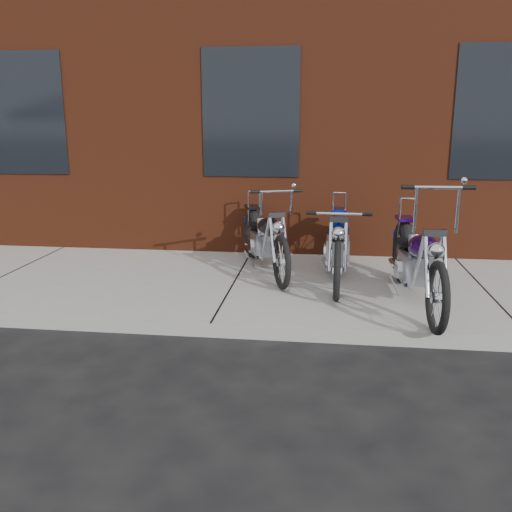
# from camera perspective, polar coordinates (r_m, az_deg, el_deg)

# --- Properties ---
(ground) EXTENTS (120.00, 120.00, 0.00)m
(ground) POSITION_cam_1_polar(r_m,az_deg,el_deg) (5.44, -4.78, -8.56)
(ground) COLOR black
(ground) RESTS_ON ground
(sidewalk) EXTENTS (22.00, 3.00, 0.15)m
(sidewalk) POSITION_cam_1_polar(r_m,az_deg,el_deg) (6.81, -2.21, -3.20)
(sidewalk) COLOR gray
(sidewalk) RESTS_ON ground
(building_brick) EXTENTS (22.00, 10.00, 8.00)m
(building_brick) POSITION_cam_1_polar(r_m,az_deg,el_deg) (13.11, 2.57, 22.33)
(building_brick) COLOR #5C2411
(building_brick) RESTS_ON ground
(chopper_purple) EXTENTS (0.59, 2.42, 1.36)m
(chopper_purple) POSITION_cam_1_polar(r_m,az_deg,el_deg) (6.11, 16.59, -0.78)
(chopper_purple) COLOR black
(chopper_purple) RESTS_ON sidewalk
(chopper_blue) EXTENTS (0.57, 2.32, 1.01)m
(chopper_blue) POSITION_cam_1_polar(r_m,az_deg,el_deg) (6.83, 8.62, 0.99)
(chopper_blue) COLOR black
(chopper_blue) RESTS_ON sidewalk
(chopper_third) EXTENTS (0.90, 2.17, 1.15)m
(chopper_third) POSITION_cam_1_polar(r_m,az_deg,el_deg) (7.15, 0.93, 1.66)
(chopper_third) COLOR black
(chopper_third) RESTS_ON sidewalk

